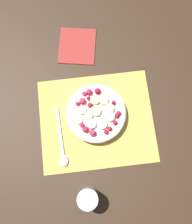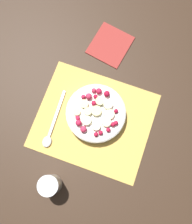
% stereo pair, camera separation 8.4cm
% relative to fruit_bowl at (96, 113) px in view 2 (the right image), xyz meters
% --- Properties ---
extents(ground_plane, '(3.00, 3.00, 0.00)m').
position_rel_fruit_bowl_xyz_m(ground_plane, '(0.00, 0.02, -0.03)').
color(ground_plane, '#382619').
extents(placemat, '(0.39, 0.33, 0.01)m').
position_rel_fruit_bowl_xyz_m(placemat, '(0.00, 0.02, -0.02)').
color(placemat, '#E0B251').
rests_on(placemat, ground_plane).
extents(fruit_bowl, '(0.21, 0.21, 0.06)m').
position_rel_fruit_bowl_xyz_m(fruit_bowl, '(0.00, 0.00, 0.00)').
color(fruit_bowl, silver).
rests_on(fruit_bowl, placemat).
extents(spoon, '(0.03, 0.21, 0.01)m').
position_rel_fruit_bowl_xyz_m(spoon, '(0.13, 0.11, -0.02)').
color(spoon, silver).
rests_on(spoon, placemat).
extents(drinking_glass, '(0.06, 0.06, 0.09)m').
position_rel_fruit_bowl_xyz_m(drinking_glass, '(0.06, 0.27, 0.02)').
color(drinking_glass, white).
rests_on(drinking_glass, ground_plane).
extents(napkin, '(0.16, 0.17, 0.01)m').
position_rel_fruit_bowl_xyz_m(napkin, '(0.04, -0.27, -0.02)').
color(napkin, '#A3332D').
rests_on(napkin, ground_plane).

